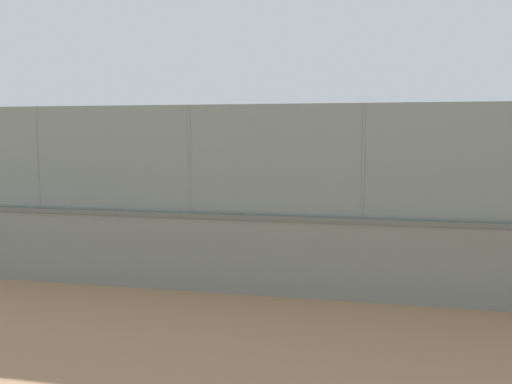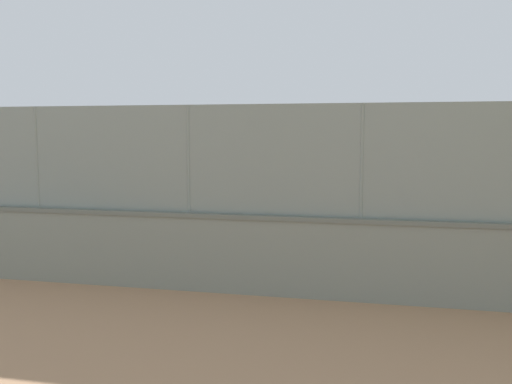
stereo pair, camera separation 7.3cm
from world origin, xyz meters
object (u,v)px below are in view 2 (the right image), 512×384
player_baseline_waiting (408,185)px  player_at_service_line (257,190)px  sports_ball (446,220)px  spare_ball_by_wall (175,268)px  player_near_wall_returning (287,205)px

player_baseline_waiting → player_at_service_line: (5.36, 2.11, -0.10)m
player_baseline_waiting → sports_ball: size_ratio=8.86×
sports_ball → player_baseline_waiting: bearing=-62.9°
player_baseline_waiting → spare_ball_by_wall: 11.90m
player_baseline_waiting → player_near_wall_returning: size_ratio=1.00×
player_near_wall_returning → player_baseline_waiting: bearing=-116.5°
player_at_service_line → spare_ball_by_wall: bearing=91.6°
player_baseline_waiting → sports_ball: (-1.19, 2.32, -0.91)m
spare_ball_by_wall → sports_ball: bearing=-126.9°
spare_ball_by_wall → player_baseline_waiting: bearing=-115.5°
spare_ball_by_wall → player_near_wall_returning: bearing=-113.7°
sports_ball → spare_ball_by_wall: 10.49m
player_near_wall_returning → spare_ball_by_wall: bearing=66.3°
player_near_wall_returning → sports_ball: (-4.58, -4.47, -0.91)m
player_baseline_waiting → sports_ball: 2.77m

